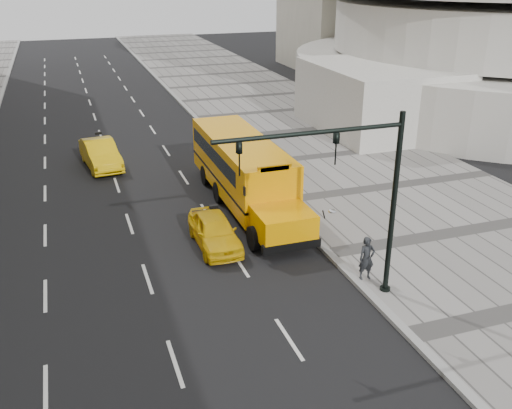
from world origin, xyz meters
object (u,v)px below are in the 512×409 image
object	(u,v)px
traffic_signal	(356,188)
school_bus	(243,167)
pedestrian	(367,258)
taxi_near	(214,231)
taxi_far	(101,154)

from	to	relation	value
traffic_signal	school_bus	bearing A→B (deg)	94.18
school_bus	pedestrian	world-z (taller)	school_bus
taxi_near	taxi_far	distance (m)	11.94
pedestrian	taxi_near	bearing A→B (deg)	139.10
taxi_near	traffic_signal	distance (m)	7.16
school_bus	traffic_signal	size ratio (longest dim) A/B	1.81
school_bus	pedestrian	distance (m)	8.78
taxi_far	taxi_near	bearing A→B (deg)	-80.16
taxi_near	pedestrian	distance (m)	6.25
school_bus	pedestrian	bearing A→B (deg)	-77.89
pedestrian	traffic_signal	xyz separation A→B (m)	(-1.14, -0.91, 3.14)
pedestrian	traffic_signal	world-z (taller)	traffic_signal
taxi_near	pedestrian	size ratio (longest dim) A/B	2.42
pedestrian	taxi_far	bearing A→B (deg)	121.27
pedestrian	traffic_signal	bearing A→B (deg)	-136.27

